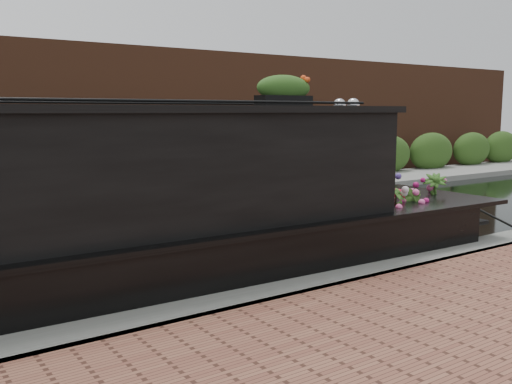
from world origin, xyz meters
TOP-DOWN VIEW (x-y plane):
  - ground at (0.00, 0.00)m, footprint 80.00×80.00m
  - near_bank_coping at (0.00, -3.30)m, footprint 40.00×0.60m
  - far_bank_path at (0.00, 4.20)m, footprint 40.00×2.40m
  - far_hedge at (0.00, 5.10)m, footprint 40.00×1.10m
  - far_brick_wall at (0.00, 7.20)m, footprint 40.00×1.00m
  - narrowboat at (-2.11, -1.93)m, footprint 12.60×2.58m
  - rope_fender at (4.65, -1.93)m, footprint 0.38×0.40m

SIDE VIEW (x-z plane):
  - ground at x=0.00m, z-range 0.00..0.00m
  - near_bank_coping at x=0.00m, z-range -0.25..0.25m
  - far_bank_path at x=0.00m, z-range -0.17..0.17m
  - far_hedge at x=0.00m, z-range -1.40..1.40m
  - far_brick_wall at x=0.00m, z-range -4.00..4.00m
  - rope_fender at x=4.65m, z-range 0.00..0.38m
  - narrowboat at x=-2.11m, z-range -0.59..2.34m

